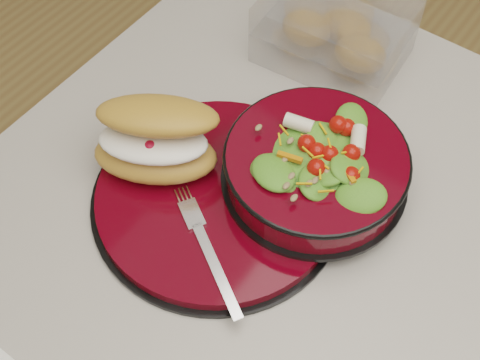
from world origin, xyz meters
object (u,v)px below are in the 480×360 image
Objects in this scene: salad_bowl at (316,163)px; croissant at (157,140)px; dinner_plate at (217,198)px; fork at (209,252)px; pastry_box at (335,32)px.

salad_bowl is 0.19m from croissant.
dinner_plate is 2.08× the size of fork.
dinner_plate is 1.79× the size of croissant.
fork reaches higher than dinner_plate.
croissant is 0.84× the size of pastry_box.
salad_bowl reaches higher than pastry_box.
fork is at bearing -85.37° from pastry_box.
croissant is (-0.17, -0.09, 0.01)m from salad_bowl.
pastry_box is (-0.06, 0.38, 0.02)m from fork.
salad_bowl is at bearing -69.20° from pastry_box.
dinner_plate is at bearing 62.00° from fork.
salad_bowl is 0.17m from fork.
dinner_plate is 0.13m from salad_bowl.
dinner_plate is at bearing -26.90° from croissant.
fork is (0.04, -0.07, 0.01)m from dinner_plate.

